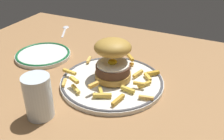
# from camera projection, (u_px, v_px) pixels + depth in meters

# --- Properties ---
(ground_plane) EXTENTS (1.32, 0.97, 0.04)m
(ground_plane) POSITION_uv_depth(u_px,v_px,m) (120.00, 100.00, 0.73)
(ground_plane) COLOR #9B6E45
(dinner_plate) EXTENTS (0.29, 0.29, 0.02)m
(dinner_plate) POSITION_uv_depth(u_px,v_px,m) (112.00, 82.00, 0.75)
(dinner_plate) COLOR white
(dinner_plate) RESTS_ON ground_plane
(burger) EXTENTS (0.14, 0.14, 0.12)m
(burger) POSITION_uv_depth(u_px,v_px,m) (113.00, 58.00, 0.74)
(burger) COLOR #B48338
(burger) RESTS_ON dinner_plate
(fries_pile) EXTENTS (0.28, 0.24, 0.03)m
(fries_pile) POSITION_uv_depth(u_px,v_px,m) (115.00, 80.00, 0.73)
(fries_pile) COLOR gold
(fries_pile) RESTS_ON dinner_plate
(water_glass) EXTENTS (0.07, 0.07, 0.11)m
(water_glass) POSITION_uv_depth(u_px,v_px,m) (39.00, 99.00, 0.62)
(water_glass) COLOR silver
(water_glass) RESTS_ON ground_plane
(side_plate) EXTENTS (0.19, 0.19, 0.02)m
(side_plate) POSITION_uv_depth(u_px,v_px,m) (43.00, 55.00, 0.90)
(side_plate) COLOR white
(side_plate) RESTS_ON ground_plane
(spoon) EXTENTS (0.08, 0.13, 0.01)m
(spoon) POSITION_uv_depth(u_px,v_px,m) (65.00, 28.00, 1.14)
(spoon) COLOR silver
(spoon) RESTS_ON ground_plane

